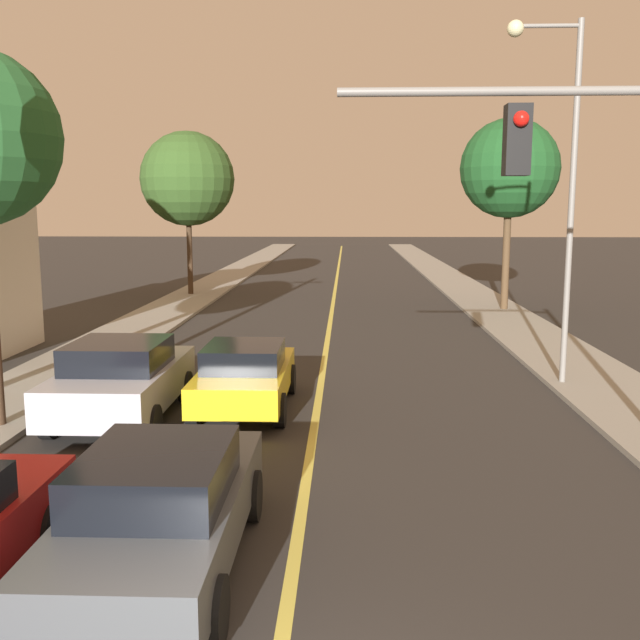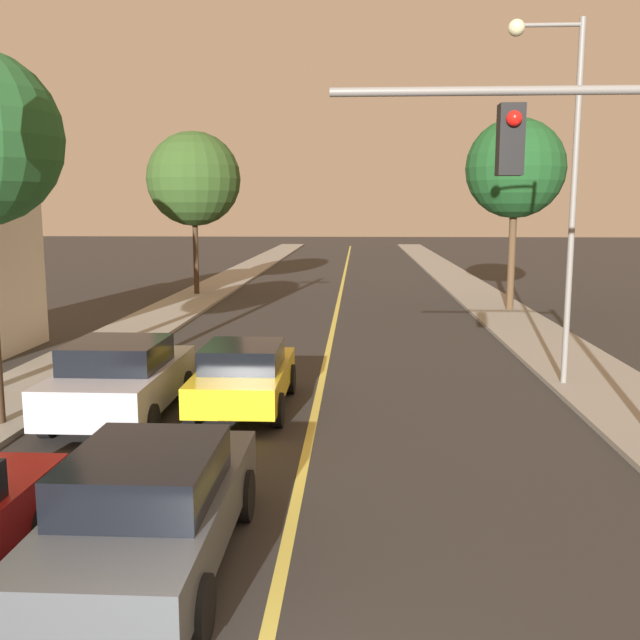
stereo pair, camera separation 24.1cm
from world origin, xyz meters
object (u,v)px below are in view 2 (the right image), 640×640
streetlamp_right (560,159)px  tree_left_far (194,179)px  car_near_lane_front (150,508)px  car_outer_lane_second (121,378)px  traffic_signal_mast (630,212)px  tree_right_near (515,169)px  car_near_lane_second (244,375)px

streetlamp_right → tree_left_far: bearing=125.6°
car_near_lane_front → car_outer_lane_second: car_outer_lane_second is taller
streetlamp_right → tree_left_far: 20.52m
car_near_lane_front → streetlamp_right: bearing=52.7°
car_near_lane_front → traffic_signal_mast: traffic_signal_mast is taller
tree_left_far → tree_right_near: tree_left_far is taller
car_outer_lane_second → tree_left_far: size_ratio=0.56×
car_outer_lane_second → car_near_lane_front: bearing=-68.6°
tree_right_near → tree_left_far: bearing=161.4°
streetlamp_right → car_near_lane_second: bearing=-162.2°
car_near_lane_second → tree_right_near: bearing=59.8°
car_outer_lane_second → tree_left_far: 20.35m
car_outer_lane_second → streetlamp_right: 10.40m
traffic_signal_mast → streetlamp_right: bearing=82.4°
car_near_lane_second → streetlamp_right: (6.70, 2.15, 4.42)m
car_near_lane_second → streetlamp_right: bearing=17.8°
car_near_lane_front → traffic_signal_mast: (5.80, 2.08, 3.26)m
car_near_lane_front → streetlamp_right: 11.87m
tree_left_far → tree_right_near: size_ratio=1.01×
traffic_signal_mast → car_near_lane_front: bearing=-160.3°
car_near_lane_second → tree_left_far: size_ratio=0.53×
tree_left_far → car_outer_lane_second: bearing=-81.4°
car_outer_lane_second → tree_right_near: (10.62, 15.04, 4.78)m
car_near_lane_second → tree_right_near: (8.32, 14.27, 4.86)m
car_near_lane_second → tree_left_far: bearing=105.6°
car_outer_lane_second → traffic_signal_mast: traffic_signal_mast is taller
car_outer_lane_second → streetlamp_right: (8.99, 2.92, 4.33)m
traffic_signal_mast → streetlamp_right: 6.84m
traffic_signal_mast → tree_left_far: tree_left_far is taller
tree_right_near → car_near_lane_second: bearing=-120.2°
car_outer_lane_second → traffic_signal_mast: (8.10, -3.78, 3.23)m
car_near_lane_second → traffic_signal_mast: bearing=-38.0°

